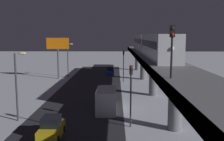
{
  "coord_description": "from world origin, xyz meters",
  "views": [
    {
      "loc": [
        -0.31,
        32.19,
        9.38
      ],
      "look_at": [
        0.51,
        -18.82,
        2.39
      ],
      "focal_mm": 40.97,
      "sensor_mm": 36.0,
      "label": 1
    }
  ],
  "objects_px": {
    "commercial_billboard": "(58,47)",
    "traffic_light_near": "(131,87)",
    "subway_train": "(149,44)",
    "rail_signal": "(172,42)",
    "traffic_light_mid": "(124,61)",
    "box_truck": "(107,99)",
    "sedan_blue": "(110,71)",
    "sedan_yellow": "(51,129)"
  },
  "relations": [
    {
      "from": "sedan_blue",
      "to": "sedan_yellow",
      "type": "bearing_deg",
      "value": -96.81
    },
    {
      "from": "subway_train",
      "to": "commercial_billboard",
      "type": "relative_size",
      "value": 4.14
    },
    {
      "from": "subway_train",
      "to": "box_truck",
      "type": "relative_size",
      "value": 4.98
    },
    {
      "from": "traffic_light_near",
      "to": "traffic_light_mid",
      "type": "xyz_separation_m",
      "value": [
        0.0,
        -25.93,
        0.0
      ]
    },
    {
      "from": "subway_train",
      "to": "traffic_light_mid",
      "type": "distance_m",
      "value": 8.25
    },
    {
      "from": "commercial_billboard",
      "to": "box_truck",
      "type": "bearing_deg",
      "value": 116.03
    },
    {
      "from": "box_truck",
      "to": "subway_train",
      "type": "bearing_deg",
      "value": -117.32
    },
    {
      "from": "rail_signal",
      "to": "subway_train",
      "type": "bearing_deg",
      "value": -93.71
    },
    {
      "from": "rail_signal",
      "to": "sedan_blue",
      "type": "distance_m",
      "value": 43.04
    },
    {
      "from": "sedan_blue",
      "to": "commercial_billboard",
      "type": "xyz_separation_m",
      "value": [
        11.23,
        6.03,
        6.03
      ]
    },
    {
      "from": "traffic_light_near",
      "to": "subway_train",
      "type": "bearing_deg",
      "value": -102.35
    },
    {
      "from": "sedan_yellow",
      "to": "traffic_light_near",
      "type": "bearing_deg",
      "value": -159.62
    },
    {
      "from": "box_truck",
      "to": "traffic_light_mid",
      "type": "height_order",
      "value": "traffic_light_mid"
    },
    {
      "from": "sedan_blue",
      "to": "traffic_light_near",
      "type": "xyz_separation_m",
      "value": [
        -2.9,
        35.75,
        3.4
      ]
    },
    {
      "from": "subway_train",
      "to": "sedan_blue",
      "type": "height_order",
      "value": "subway_train"
    },
    {
      "from": "sedan_yellow",
      "to": "box_truck",
      "type": "relative_size",
      "value": 0.55
    },
    {
      "from": "traffic_light_near",
      "to": "sedan_yellow",
      "type": "bearing_deg",
      "value": 20.38
    },
    {
      "from": "traffic_light_near",
      "to": "commercial_billboard",
      "type": "xyz_separation_m",
      "value": [
        14.13,
        -29.72,
        2.63
      ]
    },
    {
      "from": "subway_train",
      "to": "commercial_billboard",
      "type": "height_order",
      "value": "subway_train"
    },
    {
      "from": "subway_train",
      "to": "traffic_light_mid",
      "type": "xyz_separation_m",
      "value": [
        4.39,
        -5.91,
        -3.73
      ]
    },
    {
      "from": "subway_train",
      "to": "traffic_light_near",
      "type": "bearing_deg",
      "value": 77.65
    },
    {
      "from": "box_truck",
      "to": "traffic_light_mid",
      "type": "bearing_deg",
      "value": -97.83
    },
    {
      "from": "box_truck",
      "to": "commercial_billboard",
      "type": "distance_m",
      "value": 26.63
    },
    {
      "from": "sedan_blue",
      "to": "subway_train",
      "type": "bearing_deg",
      "value": -65.14
    },
    {
      "from": "sedan_blue",
      "to": "traffic_light_mid",
      "type": "xyz_separation_m",
      "value": [
        -2.9,
        9.82,
        3.4
      ]
    },
    {
      "from": "sedan_yellow",
      "to": "subway_train",
      "type": "bearing_deg",
      "value": -117.52
    },
    {
      "from": "rail_signal",
      "to": "sedan_yellow",
      "type": "bearing_deg",
      "value": -18.27
    },
    {
      "from": "subway_train",
      "to": "traffic_light_near",
      "type": "distance_m",
      "value": 20.84
    },
    {
      "from": "sedan_yellow",
      "to": "rail_signal",
      "type": "bearing_deg",
      "value": 161.73
    },
    {
      "from": "sedan_blue",
      "to": "commercial_billboard",
      "type": "distance_m",
      "value": 14.11
    },
    {
      "from": "rail_signal",
      "to": "box_truck",
      "type": "xyz_separation_m",
      "value": [
        5.39,
        -12.46,
        -7.53
      ]
    },
    {
      "from": "rail_signal",
      "to": "box_truck",
      "type": "height_order",
      "value": "rail_signal"
    },
    {
      "from": "commercial_billboard",
      "to": "traffic_light_mid",
      "type": "bearing_deg",
      "value": 165.0
    },
    {
      "from": "rail_signal",
      "to": "sedan_blue",
      "type": "bearing_deg",
      "value": -82.4
    },
    {
      "from": "box_truck",
      "to": "commercial_billboard",
      "type": "xyz_separation_m",
      "value": [
        11.43,
        -23.41,
        5.48
      ]
    },
    {
      "from": "sedan_blue",
      "to": "box_truck",
      "type": "bearing_deg",
      "value": -89.61
    },
    {
      "from": "sedan_blue",
      "to": "box_truck",
      "type": "distance_m",
      "value": 29.45
    },
    {
      "from": "commercial_billboard",
      "to": "traffic_light_near",
      "type": "bearing_deg",
      "value": 115.43
    },
    {
      "from": "rail_signal",
      "to": "traffic_light_mid",
      "type": "xyz_separation_m",
      "value": [
        2.69,
        -32.08,
        -4.68
      ]
    },
    {
      "from": "subway_train",
      "to": "sedan_yellow",
      "type": "height_order",
      "value": "subway_train"
    },
    {
      "from": "sedan_yellow",
      "to": "sedan_blue",
      "type": "bearing_deg",
      "value": -96.81
    },
    {
      "from": "rail_signal",
      "to": "box_truck",
      "type": "distance_m",
      "value": 15.52
    }
  ]
}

